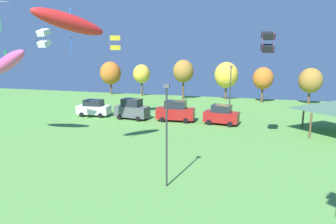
{
  "coord_description": "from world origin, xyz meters",
  "views": [
    {
      "loc": [
        4.21,
        3.05,
        8.55
      ],
      "look_at": [
        0.85,
        14.85,
        6.06
      ],
      "focal_mm": 32.0,
      "sensor_mm": 36.0,
      "label": 1
    }
  ],
  "objects_px": {
    "kite_flying_7": "(44,38)",
    "parked_car_second_from_left": "(132,109)",
    "treeline_tree_4": "(263,78)",
    "light_post_0": "(167,131)",
    "park_pavilion": "(336,105)",
    "treeline_tree_3": "(226,75)",
    "kite_flying_0": "(69,22)",
    "treeline_tree_2": "(183,71)",
    "kite_flying_6": "(8,63)",
    "parked_car_leftmost": "(94,108)",
    "light_post_1": "(230,91)",
    "treeline_tree_0": "(111,73)",
    "treeline_tree_5": "(310,81)",
    "parked_car_rightmost_in_row": "(221,115)",
    "kite_flying_9": "(115,43)",
    "treeline_tree_1": "(142,74)",
    "parked_car_third_from_left": "(175,111)",
    "kite_flying_5": "(268,42)"
  },
  "relations": [
    {
      "from": "parked_car_rightmost_in_row",
      "to": "parked_car_leftmost",
      "type": "bearing_deg",
      "value": -172.87
    },
    {
      "from": "parked_car_rightmost_in_row",
      "to": "light_post_1",
      "type": "bearing_deg",
      "value": 64.57
    },
    {
      "from": "treeline_tree_0",
      "to": "kite_flying_7",
      "type": "bearing_deg",
      "value": -78.25
    },
    {
      "from": "treeline_tree_2",
      "to": "treeline_tree_3",
      "type": "distance_m",
      "value": 7.73
    },
    {
      "from": "kite_flying_6",
      "to": "treeline_tree_2",
      "type": "height_order",
      "value": "kite_flying_6"
    },
    {
      "from": "park_pavilion",
      "to": "light_post_0",
      "type": "distance_m",
      "value": 21.4
    },
    {
      "from": "parked_car_leftmost",
      "to": "treeline_tree_3",
      "type": "relative_size",
      "value": 0.66
    },
    {
      "from": "treeline_tree_3",
      "to": "treeline_tree_4",
      "type": "distance_m",
      "value": 6.51
    },
    {
      "from": "kite_flying_7",
      "to": "kite_flying_9",
      "type": "bearing_deg",
      "value": 39.52
    },
    {
      "from": "treeline_tree_5",
      "to": "kite_flying_9",
      "type": "bearing_deg",
      "value": -141.61
    },
    {
      "from": "kite_flying_7",
      "to": "treeline_tree_2",
      "type": "relative_size",
      "value": 0.29
    },
    {
      "from": "treeline_tree_3",
      "to": "parked_car_rightmost_in_row",
      "type": "bearing_deg",
      "value": -86.25
    },
    {
      "from": "kite_flying_0",
      "to": "light_post_0",
      "type": "xyz_separation_m",
      "value": [
        7.89,
        -2.18,
        -6.88
      ]
    },
    {
      "from": "kite_flying_9",
      "to": "treeline_tree_3",
      "type": "relative_size",
      "value": 0.25
    },
    {
      "from": "treeline_tree_2",
      "to": "treeline_tree_5",
      "type": "height_order",
      "value": "treeline_tree_2"
    },
    {
      "from": "kite_flying_0",
      "to": "treeline_tree_2",
      "type": "relative_size",
      "value": 0.71
    },
    {
      "from": "parked_car_leftmost",
      "to": "treeline_tree_1",
      "type": "height_order",
      "value": "treeline_tree_1"
    },
    {
      "from": "kite_flying_9",
      "to": "parked_car_leftmost",
      "type": "bearing_deg",
      "value": 157.85
    },
    {
      "from": "parked_car_second_from_left",
      "to": "parked_car_third_from_left",
      "type": "bearing_deg",
      "value": 10.38
    },
    {
      "from": "light_post_0",
      "to": "treeline_tree_1",
      "type": "bearing_deg",
      "value": 113.05
    },
    {
      "from": "park_pavilion",
      "to": "treeline_tree_4",
      "type": "relative_size",
      "value": 1.13
    },
    {
      "from": "kite_flying_5",
      "to": "parked_car_leftmost",
      "type": "height_order",
      "value": "kite_flying_5"
    },
    {
      "from": "parked_car_third_from_left",
      "to": "treeline_tree_3",
      "type": "relative_size",
      "value": 0.71
    },
    {
      "from": "treeline_tree_1",
      "to": "park_pavilion",
      "type": "bearing_deg",
      "value": -35.15
    },
    {
      "from": "treeline_tree_5",
      "to": "kite_flying_6",
      "type": "bearing_deg",
      "value": -135.31
    },
    {
      "from": "park_pavilion",
      "to": "light_post_1",
      "type": "xyz_separation_m",
      "value": [
        -10.95,
        2.43,
        0.78
      ]
    },
    {
      "from": "park_pavilion",
      "to": "treeline_tree_5",
      "type": "bearing_deg",
      "value": 88.08
    },
    {
      "from": "treeline_tree_0",
      "to": "kite_flying_9",
      "type": "bearing_deg",
      "value": -61.67
    },
    {
      "from": "kite_flying_9",
      "to": "parked_car_leftmost",
      "type": "relative_size",
      "value": 0.38
    },
    {
      "from": "kite_flying_7",
      "to": "parked_car_leftmost",
      "type": "relative_size",
      "value": 0.47
    },
    {
      "from": "light_post_0",
      "to": "treeline_tree_5",
      "type": "xyz_separation_m",
      "value": [
        14.01,
        36.05,
        0.18
      ]
    },
    {
      "from": "kite_flying_5",
      "to": "kite_flying_6",
      "type": "relative_size",
      "value": 0.31
    },
    {
      "from": "parked_car_rightmost_in_row",
      "to": "treeline_tree_1",
      "type": "height_order",
      "value": "treeline_tree_1"
    },
    {
      "from": "treeline_tree_0",
      "to": "treeline_tree_3",
      "type": "bearing_deg",
      "value": -0.81
    },
    {
      "from": "kite_flying_7",
      "to": "park_pavilion",
      "type": "bearing_deg",
      "value": 10.28
    },
    {
      "from": "parked_car_leftmost",
      "to": "treeline_tree_4",
      "type": "relative_size",
      "value": 0.74
    },
    {
      "from": "parked_car_leftmost",
      "to": "light_post_1",
      "type": "relative_size",
      "value": 0.64
    },
    {
      "from": "parked_car_leftmost",
      "to": "treeline_tree_5",
      "type": "height_order",
      "value": "treeline_tree_5"
    },
    {
      "from": "treeline_tree_0",
      "to": "treeline_tree_2",
      "type": "height_order",
      "value": "treeline_tree_2"
    },
    {
      "from": "kite_flying_7",
      "to": "parked_car_second_from_left",
      "type": "distance_m",
      "value": 13.1
    },
    {
      "from": "kite_flying_6",
      "to": "kite_flying_9",
      "type": "relative_size",
      "value": 3.38
    },
    {
      "from": "park_pavilion",
      "to": "treeline_tree_3",
      "type": "relative_size",
      "value": 1.01
    },
    {
      "from": "treeline_tree_3",
      "to": "park_pavilion",
      "type": "bearing_deg",
      "value": -57.66
    },
    {
      "from": "parked_car_leftmost",
      "to": "parked_car_third_from_left",
      "type": "xyz_separation_m",
      "value": [
        11.33,
        0.03,
        0.15
      ]
    },
    {
      "from": "kite_flying_0",
      "to": "treeline_tree_5",
      "type": "bearing_deg",
      "value": 57.11
    },
    {
      "from": "kite_flying_5",
      "to": "kite_flying_9",
      "type": "bearing_deg",
      "value": 159.98
    },
    {
      "from": "kite_flying_9",
      "to": "treeline_tree_1",
      "type": "relative_size",
      "value": 0.28
    },
    {
      "from": "treeline_tree_4",
      "to": "light_post_0",
      "type": "bearing_deg",
      "value": -100.5
    },
    {
      "from": "treeline_tree_0",
      "to": "treeline_tree_1",
      "type": "xyz_separation_m",
      "value": [
        6.78,
        -0.34,
        -0.0
      ]
    },
    {
      "from": "kite_flying_6",
      "to": "park_pavilion",
      "type": "distance_m",
      "value": 32.54
    }
  ]
}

